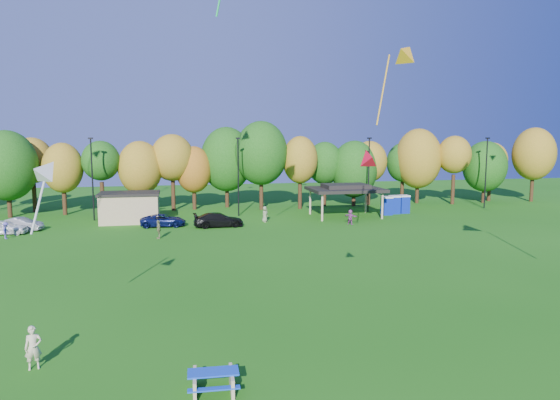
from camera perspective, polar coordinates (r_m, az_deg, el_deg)
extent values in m
plane|color=#19600F|center=(20.15, 4.13, -19.70)|extent=(160.00, 160.00, 0.00)
cylinder|color=black|center=(64.68, -28.53, -0.20)|extent=(0.50, 0.50, 3.56)
ellipsoid|color=#144C0F|center=(64.35, -28.75, 3.48)|extent=(6.62, 6.62, 8.00)
cylinder|color=black|center=(68.11, -26.26, 0.36)|extent=(0.50, 0.50, 3.79)
ellipsoid|color=olive|center=(67.78, -26.46, 4.07)|extent=(4.94, 4.94, 5.58)
cylinder|color=black|center=(64.06, -23.40, -0.08)|extent=(0.50, 0.50, 3.34)
ellipsoid|color=olive|center=(63.73, -23.58, 3.40)|extent=(4.61, 4.61, 5.88)
cylinder|color=black|center=(63.14, -19.63, 0.21)|extent=(0.50, 0.50, 3.82)
ellipsoid|color=#144C0F|center=(62.79, -19.80, 4.25)|extent=(4.43, 4.43, 4.73)
cylinder|color=black|center=(63.36, -15.58, 0.14)|extent=(0.50, 0.50, 3.25)
ellipsoid|color=olive|center=(63.03, -15.69, 3.56)|extent=(5.33, 5.33, 6.53)
cylinder|color=black|center=(63.74, -12.10, 0.60)|extent=(0.50, 0.50, 3.96)
ellipsoid|color=olive|center=(63.39, -12.21, 4.76)|extent=(5.31, 5.31, 5.82)
cylinder|color=black|center=(64.10, -9.76, 0.28)|extent=(0.50, 0.50, 3.05)
ellipsoid|color=#995914|center=(63.78, -9.83, 3.45)|extent=(4.54, 4.54, 5.87)
cylinder|color=black|center=(65.52, -6.07, 0.81)|extent=(0.50, 0.50, 3.77)
ellipsoid|color=#144C0F|center=(65.18, -6.12, 4.66)|extent=(6.69, 6.69, 8.35)
cylinder|color=black|center=(63.07, -2.15, 0.84)|extent=(0.50, 0.50, 4.28)
ellipsoid|color=#144C0F|center=(62.72, -2.17, 5.38)|extent=(6.64, 6.64, 8.01)
cylinder|color=black|center=(63.79, 2.29, 0.67)|extent=(0.50, 0.50, 3.76)
ellipsoid|color=olive|center=(63.45, 2.31, 4.61)|extent=(4.49, 4.49, 6.02)
cylinder|color=black|center=(66.79, 5.09, 0.80)|extent=(0.50, 0.50, 3.43)
ellipsoid|color=#144C0F|center=(66.47, 5.13, 4.23)|extent=(4.77, 4.77, 5.63)
cylinder|color=black|center=(67.22, 8.42, 0.59)|extent=(0.50, 0.50, 2.95)
ellipsoid|color=#144C0F|center=(66.92, 8.48, 3.52)|extent=(6.14, 6.14, 7.54)
cylinder|color=black|center=(68.44, 10.08, 0.91)|extent=(0.50, 0.50, 3.52)
ellipsoid|color=olive|center=(68.12, 10.16, 4.34)|extent=(4.78, 4.78, 5.53)
cylinder|color=black|center=(72.22, 13.77, 1.08)|extent=(0.50, 0.50, 3.39)
ellipsoid|color=#144C0F|center=(71.93, 13.87, 4.21)|extent=(4.54, 4.54, 5.46)
cylinder|color=black|center=(71.79, 15.40, 1.13)|extent=(0.50, 0.50, 3.72)
ellipsoid|color=olive|center=(71.49, 15.52, 4.59)|extent=(6.32, 6.32, 8.24)
cylinder|color=black|center=(72.15, 19.15, 1.15)|extent=(0.50, 0.50, 4.06)
ellipsoid|color=olive|center=(71.84, 19.30, 4.91)|extent=(4.50, 4.50, 5.13)
cylinder|color=black|center=(75.37, 22.24, 0.87)|extent=(0.50, 0.50, 3.05)
ellipsoid|color=#144C0F|center=(75.09, 22.37, 3.58)|extent=(5.97, 5.97, 7.05)
cylinder|color=black|center=(77.69, 22.79, 1.20)|extent=(0.50, 0.50, 3.55)
ellipsoid|color=olive|center=(77.41, 22.94, 4.26)|extent=(4.60, 4.60, 4.99)
cylinder|color=black|center=(79.48, 26.83, 1.30)|extent=(0.50, 0.50, 4.07)
ellipsoid|color=olive|center=(79.20, 27.03, 4.72)|extent=(5.83, 5.83, 7.42)
cylinder|color=black|center=(58.16, -20.65, 2.18)|extent=(0.16, 0.16, 9.00)
cube|color=black|center=(57.98, -20.84, 6.61)|extent=(0.50, 0.25, 0.18)
cylinder|color=black|center=(57.88, -4.79, 2.59)|extent=(0.16, 0.16, 9.00)
cube|color=black|center=(57.70, -4.84, 7.05)|extent=(0.50, 0.25, 0.18)
cylinder|color=black|center=(61.89, 10.10, 2.80)|extent=(0.16, 0.16, 9.00)
cube|color=black|center=(61.71, 10.19, 6.97)|extent=(0.50, 0.25, 0.18)
cylinder|color=black|center=(69.44, 22.46, 2.83)|extent=(0.16, 0.16, 9.00)
cube|color=black|center=(69.29, 22.64, 6.54)|extent=(0.50, 0.25, 0.18)
cube|color=tan|center=(56.02, -16.78, -0.93)|extent=(6.00, 4.00, 3.00)
cube|color=black|center=(55.82, -16.84, 0.72)|extent=(6.30, 4.30, 0.25)
cylinder|color=tan|center=(54.57, 4.85, -0.86)|extent=(0.24, 0.24, 3.00)
cylinder|color=tan|center=(56.96, 11.62, -0.64)|extent=(0.24, 0.24, 3.00)
cylinder|color=tan|center=(59.34, 3.47, -0.20)|extent=(0.24, 0.24, 3.00)
cylinder|color=tan|center=(61.54, 9.78, -0.02)|extent=(0.24, 0.24, 3.00)
cube|color=black|center=(57.81, 7.49, 1.20)|extent=(8.20, 6.20, 0.35)
cube|color=black|center=(57.77, 7.49, 1.60)|extent=(5.00, 3.50, 0.45)
cube|color=#0B2195|center=(60.21, 12.10, -0.72)|extent=(1.10, 1.10, 2.00)
cube|color=silver|center=(60.07, 12.13, 0.31)|extent=(1.15, 1.15, 0.18)
cube|color=#0B2195|center=(61.35, 12.95, -0.60)|extent=(1.10, 1.10, 2.00)
cube|color=silver|center=(61.22, 12.98, 0.41)|extent=(1.15, 1.15, 0.18)
cube|color=#0B2195|center=(62.09, 13.97, -0.54)|extent=(1.10, 1.10, 2.00)
cube|color=silver|center=(61.95, 14.00, 0.46)|extent=(1.15, 1.15, 0.18)
cube|color=tan|center=(19.20, -9.70, -20.01)|extent=(0.18, 1.47, 0.73)
cube|color=tan|center=(19.23, -5.54, -19.90)|extent=(0.18, 1.47, 0.73)
cube|color=blue|center=(19.03, -7.64, -18.91)|extent=(1.85, 0.83, 0.06)
cube|color=blue|center=(18.61, -7.56, -20.62)|extent=(1.83, 0.33, 0.05)
cube|color=blue|center=(19.73, -7.68, -18.93)|extent=(1.83, 0.33, 0.05)
imported|color=beige|center=(22.66, -26.37, -14.88)|extent=(0.72, 0.56, 1.75)
imported|color=white|center=(53.64, -28.98, -2.75)|extent=(4.18, 1.87, 1.39)
imported|color=gray|center=(54.99, -27.48, -2.48)|extent=(4.17, 2.16, 1.31)
imported|color=#0C144A|center=(52.55, -13.21, -2.29)|extent=(4.67, 2.30, 1.27)
imported|color=black|center=(51.35, -7.05, -2.26)|extent=(5.12, 2.25, 1.46)
imported|color=#554CA7|center=(51.31, -28.84, -3.08)|extent=(0.58, 0.99, 1.53)
imported|color=gray|center=(53.82, -1.74, -1.63)|extent=(0.97, 0.99, 1.72)
imported|color=#9F4290|center=(52.91, 8.05, -1.93)|extent=(1.35, 1.41, 1.60)
imported|color=olive|center=(46.39, -13.71, -3.27)|extent=(0.56, 1.05, 1.71)
cone|color=gold|center=(34.22, 14.28, 16.01)|extent=(2.45, 2.42, 1.98)
cylinder|color=gold|center=(34.40, 11.71, 12.25)|extent=(1.40, 1.29, 4.73)
cone|color=#BDBDBD|center=(22.79, -25.04, 3.19)|extent=(1.62, 1.68, 1.35)
cylinder|color=#BDBDBD|center=(23.73, -25.77, 0.01)|extent=(0.76, 0.95, 2.85)
cone|color=red|center=(22.19, 10.00, 4.91)|extent=(0.88, 1.16, 1.13)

